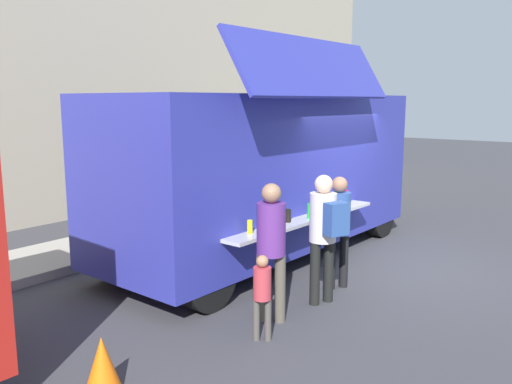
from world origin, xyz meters
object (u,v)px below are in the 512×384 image
at_px(food_truck_main, 267,169).
at_px(customer_front_ordering, 339,222).
at_px(child_near_queue, 262,290).
at_px(customer_rear_waiting, 271,240).
at_px(trash_bin, 289,186).
at_px(customer_mid_with_backpack, 325,226).
at_px(traffic_cone_orange, 102,364).

height_order(food_truck_main, customer_front_ordering, food_truck_main).
distance_m(customer_front_ordering, child_near_queue, 2.11).
distance_m(food_truck_main, child_near_queue, 3.56).
bearing_deg(child_near_queue, customer_rear_waiting, -10.12).
bearing_deg(food_truck_main, customer_rear_waiting, -140.96).
bearing_deg(trash_bin, customer_mid_with_backpack, -141.66).
xyz_separation_m(traffic_cone_orange, trash_bin, (8.66, 3.80, 0.22)).
bearing_deg(customer_front_ordering, child_near_queue, 122.93).
bearing_deg(food_truck_main, trash_bin, 30.94).
bearing_deg(customer_mid_with_backpack, trash_bin, -30.62).
height_order(customer_rear_waiting, child_near_queue, customer_rear_waiting).
distance_m(customer_rear_waiting, child_near_queue, 0.71).
relative_size(traffic_cone_orange, child_near_queue, 0.54).
height_order(traffic_cone_orange, child_near_queue, child_near_queue).
xyz_separation_m(food_truck_main, customer_rear_waiting, (-2.29, -1.77, -0.51)).
xyz_separation_m(trash_bin, customer_front_ordering, (-4.79, -4.16, 0.50)).
xyz_separation_m(traffic_cone_orange, child_near_queue, (1.80, -0.54, 0.34)).
bearing_deg(traffic_cone_orange, customer_mid_with_backpack, -9.21).
xyz_separation_m(customer_mid_with_backpack, child_near_queue, (-1.40, -0.02, -0.48)).
distance_m(food_truck_main, customer_rear_waiting, 2.93).
bearing_deg(child_near_queue, trash_bin, -3.90).
bearing_deg(customer_rear_waiting, food_truck_main, 9.11).
distance_m(traffic_cone_orange, trash_bin, 9.46).
distance_m(traffic_cone_orange, customer_front_ordering, 3.95).
bearing_deg(food_truck_main, child_near_queue, -142.84).
height_order(food_truck_main, child_near_queue, food_truck_main).
bearing_deg(customer_front_ordering, food_truck_main, 6.70).
distance_m(trash_bin, child_near_queue, 8.12).
height_order(trash_bin, child_near_queue, child_near_queue).
height_order(trash_bin, customer_front_ordering, customer_front_ordering).
bearing_deg(child_near_queue, food_truck_main, -0.30).
xyz_separation_m(customer_mid_with_backpack, customer_rear_waiting, (-0.90, 0.23, -0.04)).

